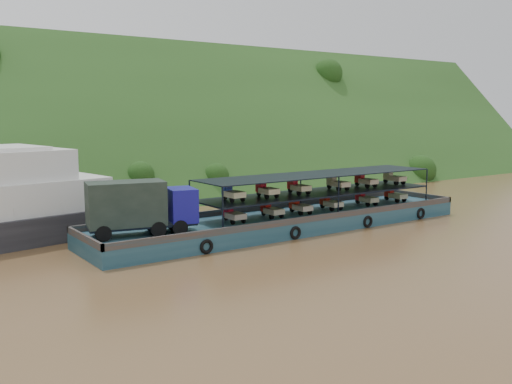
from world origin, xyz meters
TOP-DOWN VIEW (x-y plane):
  - ground at (0.00, 0.00)m, footprint 160.00×160.00m
  - hillside at (0.00, 36.00)m, footprint 140.00×39.60m
  - cargo_barge at (-1.58, 1.42)m, footprint 35.00×7.18m

SIDE VIEW (x-z plane):
  - ground at x=0.00m, z-range 0.00..0.00m
  - hillside at x=0.00m, z-range -19.80..19.80m
  - cargo_barge at x=-1.58m, z-range -1.26..3.81m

